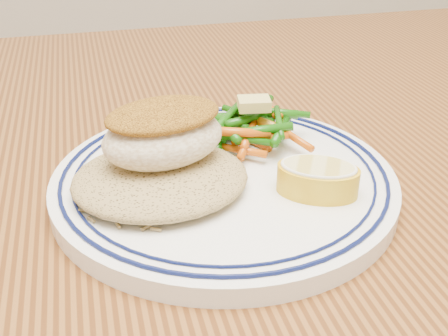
% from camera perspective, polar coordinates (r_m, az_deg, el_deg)
% --- Properties ---
extents(dining_table, '(1.50, 0.90, 0.75)m').
position_cam_1_polar(dining_table, '(0.52, -1.91, -9.49)').
color(dining_table, '#522A10').
rests_on(dining_table, ground).
extents(plate, '(0.26, 0.26, 0.02)m').
position_cam_1_polar(plate, '(0.43, -0.00, -1.22)').
color(plate, white).
rests_on(plate, dining_table).
extents(rice_pilaf, '(0.13, 0.11, 0.02)m').
position_cam_1_polar(rice_pilaf, '(0.41, -6.51, -0.68)').
color(rice_pilaf, '#977E4B').
rests_on(rice_pilaf, plate).
extents(fish_fillet, '(0.10, 0.08, 0.04)m').
position_cam_1_polar(fish_fillet, '(0.40, -6.20, 3.64)').
color(fish_fillet, beige).
rests_on(fish_fillet, rice_pilaf).
extents(vegetable_pile, '(0.10, 0.10, 0.03)m').
position_cam_1_polar(vegetable_pile, '(0.47, 2.49, 4.21)').
color(vegetable_pile, '#C44F09').
rests_on(vegetable_pile, plate).
extents(butter_pat, '(0.03, 0.02, 0.01)m').
position_cam_1_polar(butter_pat, '(0.47, 3.07, 6.55)').
color(butter_pat, '#DCCD6C').
rests_on(butter_pat, vegetable_pile).
extents(lemon_wedge, '(0.07, 0.07, 0.02)m').
position_cam_1_polar(lemon_wedge, '(0.40, 9.50, -0.95)').
color(lemon_wedge, yellow).
rests_on(lemon_wedge, plate).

